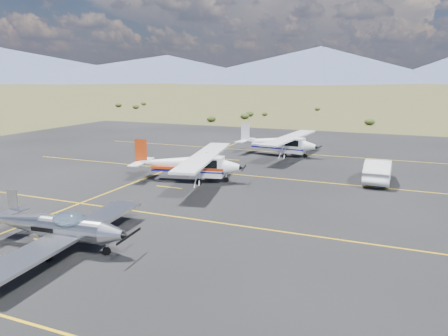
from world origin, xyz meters
The scene contains 6 objects.
ground centered at (0.00, 0.00, 0.00)m, with size 1600.00×1600.00×0.00m, color #383D1C.
apron centered at (0.00, 7.00, 0.00)m, with size 72.00×72.00×0.02m, color black.
aircraft_low_wing centered at (-2.05, -3.97, 1.03)m, with size 7.14×9.91×2.15m.
aircraft_cessna centered at (-2.61, 9.71, 1.33)m, with size 7.50×11.84×2.99m.
aircraft_plain centered at (0.56, 22.28, 1.29)m, with size 6.92×11.51×2.91m.
sedan centered at (10.15, 14.67, 0.85)m, with size 1.78×5.11×1.68m, color white.
Camera 1 is at (11.88, -17.94, 7.58)m, focal length 35.00 mm.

